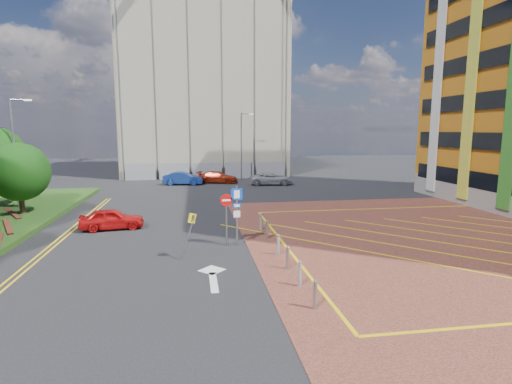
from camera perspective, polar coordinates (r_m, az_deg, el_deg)
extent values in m
plane|color=black|center=(20.38, -3.83, -8.45)|extent=(140.00, 140.00, 0.00)
cube|color=brown|center=(25.66, 29.29, -5.92)|extent=(26.00, 26.00, 0.02)
cube|color=brown|center=(28.32, -31.91, -4.42)|extent=(2.29, 4.27, 0.40)
cube|color=brown|center=(32.46, -31.47, -2.83)|extent=(2.69, 4.06, 0.40)
cylinder|color=#3D2B1C|center=(32.03, -30.46, -1.07)|extent=(0.36, 0.36, 1.80)
sphere|color=#0E330B|center=(31.79, -30.75, 2.49)|extent=(4.00, 4.00, 4.00)
cylinder|color=#9EA0A8|center=(33.93, -31.23, 4.65)|extent=(0.16, 0.16, 8.00)
cylinder|color=#9EA0A8|center=(33.73, -30.81, 11.28)|extent=(1.20, 0.10, 0.10)
cube|color=silver|center=(33.51, -29.84, 11.33)|extent=(0.50, 0.15, 0.12)
cylinder|color=#9EA0A8|center=(47.76, -2.11, 6.45)|extent=(0.16, 0.16, 8.00)
cylinder|color=#9EA0A8|center=(47.82, -1.41, 11.11)|extent=(1.20, 0.10, 0.10)
cube|color=silver|center=(47.90, -0.69, 11.07)|extent=(0.50, 0.15, 0.12)
cylinder|color=#9EA0A8|center=(20.97, -2.76, -3.41)|extent=(0.10, 0.10, 3.20)
cube|color=#0A3EBC|center=(20.73, -2.77, -0.32)|extent=(0.60, 0.04, 0.60)
cube|color=white|center=(20.70, -2.76, -0.33)|extent=(0.30, 0.02, 0.42)
cube|color=#0A3EBC|center=(20.83, -2.76, -1.95)|extent=(0.40, 0.04, 0.25)
cube|color=white|center=(20.81, -2.75, -1.96)|extent=(0.28, 0.02, 0.14)
cube|color=white|center=(20.92, -2.75, -3.16)|extent=(0.35, 0.04, 0.35)
cylinder|color=#9EA0A8|center=(20.98, -4.25, -4.12)|extent=(0.08, 0.08, 2.70)
cylinder|color=red|center=(20.73, -4.28, -1.18)|extent=(0.64, 0.04, 0.64)
cube|color=white|center=(20.70, -4.27, -1.19)|extent=(0.44, 0.02, 0.10)
cylinder|color=#9EA0A8|center=(19.04, -9.71, -6.37)|extent=(0.75, 0.08, 2.12)
cube|color=yellow|center=(18.79, -9.11, -3.73)|extent=(0.43, 0.43, 0.57)
cylinder|color=#9EA0A8|center=(14.16, 8.46, -14.53)|extent=(0.14, 0.14, 0.90)
cylinder|color=black|center=(15.94, 6.27, -11.74)|extent=(0.14, 0.14, 0.90)
cylinder|color=#9EA0A8|center=(17.76, 4.56, -9.51)|extent=(0.14, 0.14, 0.90)
cylinder|color=black|center=(19.62, 3.19, -7.70)|extent=(0.14, 0.14, 0.90)
cylinder|color=#9EA0A8|center=(22.45, 1.58, -5.54)|extent=(0.14, 0.14, 0.90)
cylinder|color=black|center=(24.37, 0.72, -4.37)|extent=(0.14, 0.14, 0.90)
cube|color=#9E9781|center=(59.60, -7.51, 13.62)|extent=(21.20, 19.20, 22.00)
cube|color=orange|center=(62.44, -5.74, 18.98)|extent=(0.90, 0.90, 34.00)
cube|color=gray|center=(49.70, -5.81, 3.04)|extent=(21.60, 0.06, 2.00)
imported|color=red|center=(26.09, -19.90, -3.63)|extent=(3.95, 1.98, 1.29)
imported|color=navy|center=(44.81, -10.37, 1.93)|extent=(4.48, 2.01, 1.43)
imported|color=#A1240D|center=(45.85, -5.49, 2.13)|extent=(4.90, 3.06, 1.33)
imported|color=#A3A2A9|center=(44.17, 2.20, 1.90)|extent=(4.97, 2.66, 1.33)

